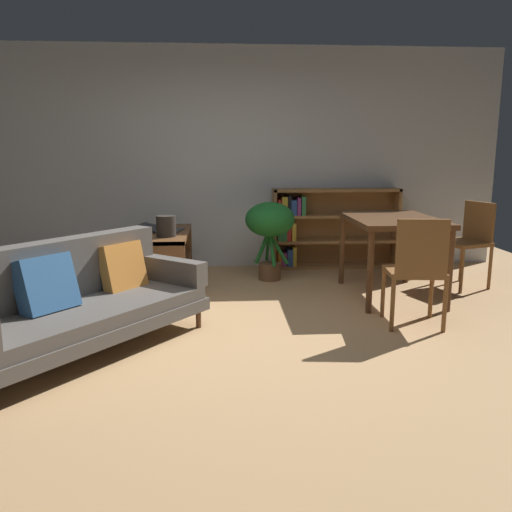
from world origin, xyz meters
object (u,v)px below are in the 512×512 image
object	(u,v)px
desk_speaker	(166,226)
dining_table	(392,226)
dining_chair_far	(469,238)
media_console	(169,260)
fabric_couch	(75,299)
open_laptop	(163,229)
potted_floor_plant	(270,225)
dining_chair_near	(417,266)
bookshelf	(326,228)

from	to	relation	value
desk_speaker	dining_table	bearing A→B (deg)	-5.71
dining_chair_far	media_console	bearing A→B (deg)	176.69
fabric_couch	dining_chair_far	bearing A→B (deg)	23.07
open_laptop	potted_floor_plant	world-z (taller)	potted_floor_plant
desk_speaker	dining_table	world-z (taller)	desk_speaker
dining_chair_near	bookshelf	world-z (taller)	bookshelf
potted_floor_plant	bookshelf	world-z (taller)	bookshelf
fabric_couch	desk_speaker	world-z (taller)	desk_speaker
media_console	dining_chair_near	distance (m)	2.63
media_console	open_laptop	size ratio (longest dim) A/B	2.42
open_laptop	dining_table	size ratio (longest dim) A/B	0.43
open_laptop	bookshelf	distance (m)	2.13
potted_floor_plant	open_laptop	bearing A→B (deg)	-171.27
fabric_couch	desk_speaker	bearing A→B (deg)	70.17
media_console	fabric_couch	bearing A→B (deg)	-106.49
media_console	dining_chair_far	bearing A→B (deg)	-3.31
media_console	dining_table	bearing A→B (deg)	-13.12
fabric_couch	potted_floor_plant	bearing A→B (deg)	51.22
dining_table	dining_chair_far	size ratio (longest dim) A/B	1.30
desk_speaker	potted_floor_plant	size ratio (longest dim) A/B	0.24
dining_chair_near	bookshelf	xyz separation A→B (m)	(-0.27, 2.39, -0.03)
dining_chair_near	dining_chair_far	size ratio (longest dim) A/B	1.01
fabric_couch	potted_floor_plant	xyz separation A→B (m)	(1.64, 2.04, 0.26)
media_console	potted_floor_plant	size ratio (longest dim) A/B	1.40
fabric_couch	open_laptop	distance (m)	1.93
desk_speaker	dining_table	size ratio (longest dim) A/B	0.18
dining_table	dining_chair_near	size ratio (longest dim) A/B	1.29
dining_chair_far	fabric_couch	bearing A→B (deg)	-156.93
media_console	open_laptop	xyz separation A→B (m)	(-0.07, 0.07, 0.33)
open_laptop	dining_chair_near	xyz separation A→B (m)	(2.23, -1.56, -0.10)
dining_table	dining_chair_far	bearing A→B (deg)	19.44
potted_floor_plant	bookshelf	bearing A→B (deg)	39.56
bookshelf	open_laptop	bearing A→B (deg)	-157.17
desk_speaker	media_console	bearing A→B (deg)	91.24
media_console	open_laptop	world-z (taller)	open_laptop
desk_speaker	dining_chair_far	world-z (taller)	dining_chair_far
open_laptop	media_console	bearing A→B (deg)	-46.67
potted_floor_plant	dining_chair_far	distance (m)	2.16
open_laptop	desk_speaker	xyz separation A→B (m)	(0.08, -0.38, 0.09)
desk_speaker	potted_floor_plant	xyz separation A→B (m)	(1.10, 0.56, -0.07)
fabric_couch	open_laptop	bearing A→B (deg)	76.14
bookshelf	dining_table	bearing A→B (deg)	-75.45
media_console	dining_table	size ratio (longest dim) A/B	1.04
potted_floor_plant	dining_table	bearing A→B (deg)	-34.25
dining_chair_far	dining_chair_near	bearing A→B (deg)	-129.25
open_laptop	potted_floor_plant	bearing A→B (deg)	8.73
potted_floor_plant	dining_chair_near	size ratio (longest dim) A/B	0.96
fabric_couch	bookshelf	size ratio (longest dim) A/B	1.26
fabric_couch	dining_chair_near	bearing A→B (deg)	6.26
fabric_couch	dining_chair_near	size ratio (longest dim) A/B	2.15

